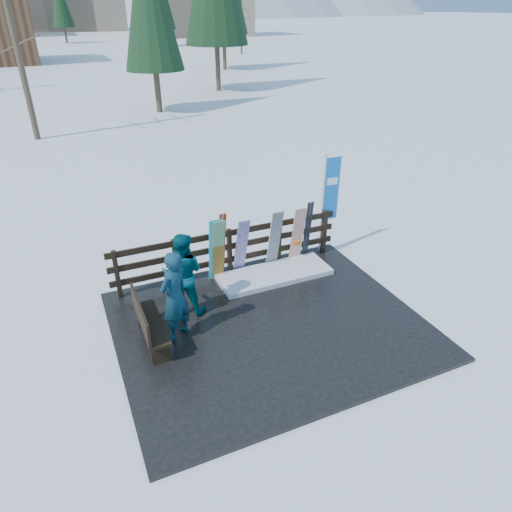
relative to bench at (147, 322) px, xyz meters
name	(u,v)px	position (x,y,z in m)	size (l,w,h in m)	color
ground	(269,326)	(2.35, -0.34, -0.60)	(700.00, 700.00, 0.00)	white
deck	(269,325)	(2.35, -0.34, -0.56)	(6.00, 5.00, 0.08)	black
fence	(229,248)	(2.35, 1.86, 0.14)	(5.60, 0.10, 1.15)	black
snow_patch	(274,274)	(3.25, 1.26, -0.46)	(2.69, 1.00, 0.12)	white
bench	(147,322)	(0.00, 0.00, 0.00)	(0.41, 1.50, 0.97)	black
snowboard_0	(215,250)	(1.92, 1.64, 0.29)	(0.29, 0.03, 1.62)	#21C7DE
snowboard_1	(218,250)	(1.99, 1.64, 0.28)	(0.29, 0.03, 1.62)	silver
snowboard_2	(218,253)	(1.99, 1.64, 0.20)	(0.26, 0.03, 1.45)	#FFA721
snowboard_3	(241,247)	(2.56, 1.64, 0.24)	(0.28, 0.03, 1.57)	white
snowboard_4	(274,239)	(3.42, 1.64, 0.26)	(0.29, 0.03, 1.58)	black
snowboard_5	(297,235)	(4.04, 1.64, 0.24)	(0.31, 0.03, 1.53)	white
ski_pair_a	(222,245)	(2.11, 1.71, 0.34)	(0.16, 0.35, 1.71)	#A83714
ski_pair_b	(307,231)	(4.36, 1.71, 0.27)	(0.17, 0.21, 1.58)	black
rental_flag	(329,193)	(5.04, 1.91, 1.09)	(0.45, 0.04, 2.60)	silver
person_front	(174,296)	(0.55, 0.00, 0.41)	(0.68, 0.44, 1.85)	#114956
person_back	(183,274)	(0.93, 0.77, 0.38)	(0.87, 0.68, 1.79)	#034853
trees	(103,4)	(6.29, 47.69, 5.24)	(41.90, 68.92, 12.99)	#382B1E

